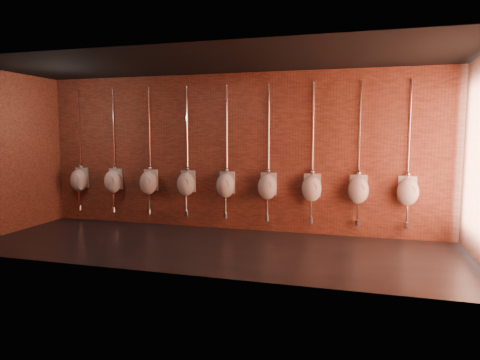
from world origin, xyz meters
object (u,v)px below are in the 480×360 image
object	(u,v)px
urinal_2	(149,182)
urinal_3	(186,183)
urinal_6	(312,188)
urinal_1	(113,181)
urinal_7	(358,189)
urinal_4	(226,185)
urinal_8	(408,191)
urinal_0	(79,180)
urinal_5	(267,186)

from	to	relation	value
urinal_2	urinal_3	size ratio (longest dim) A/B	1.00
urinal_2	urinal_6	bearing A→B (deg)	0.00
urinal_1	urinal_7	bearing A→B (deg)	0.00
urinal_4	urinal_6	bearing A→B (deg)	0.00
urinal_1	urinal_2	world-z (taller)	same
urinal_8	urinal_6	bearing A→B (deg)	180.00
urinal_0	urinal_3	world-z (taller)	same
urinal_5	urinal_8	world-z (taller)	same
urinal_4	urinal_5	size ratio (longest dim) A/B	1.00
urinal_8	urinal_5	bearing A→B (deg)	180.00
urinal_0	urinal_4	bearing A→B (deg)	0.00
urinal_2	urinal_3	bearing A→B (deg)	0.00
urinal_1	urinal_6	bearing A→B (deg)	0.00
urinal_0	urinal_3	size ratio (longest dim) A/B	1.00
urinal_4	urinal_7	world-z (taller)	same
urinal_8	urinal_2	bearing A→B (deg)	180.00
urinal_3	urinal_8	bearing A→B (deg)	0.00
urinal_7	urinal_3	bearing A→B (deg)	180.00
urinal_0	urinal_1	world-z (taller)	same
urinal_5	urinal_2	bearing A→B (deg)	180.00
urinal_0	urinal_6	world-z (taller)	same
urinal_0	urinal_5	distance (m)	4.38
urinal_3	urinal_6	size ratio (longest dim) A/B	1.00
urinal_1	urinal_6	xyz separation A→B (m)	(4.38, 0.00, 0.00)
urinal_1	urinal_5	xyz separation A→B (m)	(3.50, 0.00, 0.00)
urinal_4	urinal_7	distance (m)	2.63
urinal_0	urinal_2	world-z (taller)	same
urinal_7	urinal_0	bearing A→B (deg)	180.00
urinal_0	urinal_3	distance (m)	2.63
urinal_0	urinal_6	xyz separation A→B (m)	(5.25, 0.00, 0.00)
urinal_0	urinal_8	bearing A→B (deg)	0.00
urinal_2	urinal_6	xyz separation A→B (m)	(3.50, 0.00, 0.00)
urinal_5	urinal_6	world-z (taller)	same
urinal_3	urinal_4	xyz separation A→B (m)	(0.88, 0.00, 0.00)
urinal_3	urinal_0	bearing A→B (deg)	180.00
urinal_6	urinal_8	xyz separation A→B (m)	(1.75, 0.00, 0.00)
urinal_4	urinal_5	distance (m)	0.88
urinal_2	urinal_4	world-z (taller)	same
urinal_0	urinal_8	distance (m)	7.00
urinal_2	urinal_3	world-z (taller)	same
urinal_1	urinal_3	bearing A→B (deg)	0.00
urinal_2	urinal_7	size ratio (longest dim) A/B	1.00
urinal_3	urinal_7	xyz separation A→B (m)	(3.50, 0.00, 0.00)
urinal_1	urinal_2	xyz separation A→B (m)	(0.88, 0.00, 0.00)
urinal_1	urinal_7	xyz separation A→B (m)	(5.25, 0.00, 0.00)
urinal_7	urinal_5	bearing A→B (deg)	180.00
urinal_0	urinal_8	world-z (taller)	same
urinal_1	urinal_4	bearing A→B (deg)	0.00
urinal_1	urinal_8	size ratio (longest dim) A/B	1.00
urinal_4	urinal_8	world-z (taller)	same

